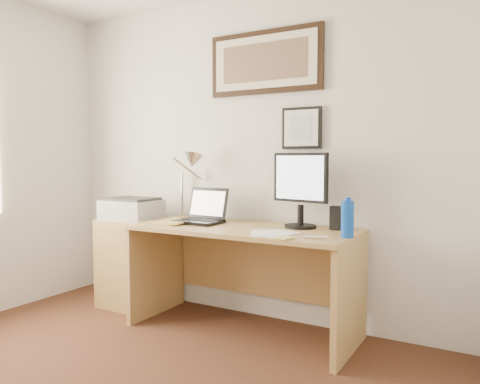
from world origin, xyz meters
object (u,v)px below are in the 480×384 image
Objects in this scene: side_cabinet at (133,263)px; desk at (248,258)px; lcd_monitor at (300,186)px; printer at (132,209)px; book at (165,221)px; laptop at (202,215)px; water_bottle at (347,219)px.

side_cabinet is 1.08m from desk.
lcd_monitor is at bearing 4.47° from side_cabinet.
printer is at bearing -177.26° from desk.
book is 0.78× the size of laptop.
water_bottle is 0.43× the size of lcd_monitor.
printer is (-1.07, -0.05, 0.30)m from desk.
laptop is at bearing -0.06° from side_cabinet.
water_bottle reaches higher than printer.
laptop is (-1.15, 0.11, -0.05)m from water_bottle.
desk is 4.60× the size of laptop.
side_cabinet is at bearing -175.53° from lcd_monitor.
book is (0.45, -0.14, 0.40)m from side_cabinet.
desk is at bearing 2.74° from printer.
side_cabinet is 2.69× the size of book.
water_bottle is at bearing -3.41° from side_cabinet.
lcd_monitor is 1.18× the size of printer.
printer is at bearing 177.07° from water_bottle.
book reaches higher than desk.
book is at bearing -15.57° from printer.
book is at bearing -150.24° from laptop.
side_cabinet is 0.82m from laptop.
laptop is at bearing 29.76° from book.
laptop is (-0.38, -0.04, 0.29)m from desk.
laptop is (0.69, -0.00, 0.44)m from side_cabinet.
lcd_monitor is (0.37, 0.08, 0.53)m from desk.
desk is at bearing 1.89° from side_cabinet.
laptop is 0.79× the size of printer.
lcd_monitor is at bearing 11.81° from desk.
desk is at bearing 15.77° from book.
printer is at bearing -174.90° from lcd_monitor.
desk is at bearing -168.19° from lcd_monitor.
side_cabinet is at bearing 162.74° from book.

